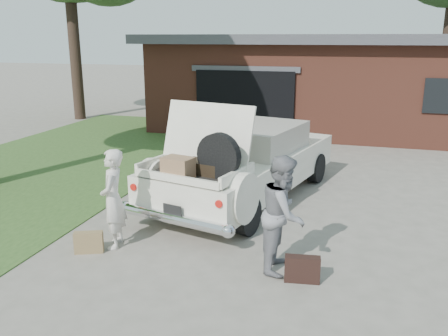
# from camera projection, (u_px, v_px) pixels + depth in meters

# --- Properties ---
(ground) EXTENTS (90.00, 90.00, 0.00)m
(ground) POSITION_uv_depth(u_px,v_px,m) (214.00, 243.00, 7.70)
(ground) COLOR gray
(ground) RESTS_ON ground
(grass_strip) EXTENTS (6.00, 16.00, 0.02)m
(grass_strip) POSITION_uv_depth(u_px,v_px,m) (43.00, 169.00, 11.97)
(grass_strip) COLOR #2D4C1E
(grass_strip) RESTS_ON ground
(house) EXTENTS (12.80, 7.80, 3.30)m
(house) POSITION_uv_depth(u_px,v_px,m) (332.00, 80.00, 17.58)
(house) COLOR brown
(house) RESTS_ON ground
(sedan) EXTENTS (3.16, 5.55, 2.13)m
(sedan) POSITION_uv_depth(u_px,v_px,m) (246.00, 162.00, 9.65)
(sedan) COLOR white
(sedan) RESTS_ON ground
(woman_left) EXTENTS (0.52, 0.66, 1.58)m
(woman_left) POSITION_uv_depth(u_px,v_px,m) (113.00, 199.00, 7.37)
(woman_left) COLOR beige
(woman_left) RESTS_ON ground
(woman_right) EXTENTS (0.64, 0.82, 1.67)m
(woman_right) POSITION_uv_depth(u_px,v_px,m) (283.00, 214.00, 6.64)
(woman_right) COLOR gray
(woman_right) RESTS_ON ground
(suitcase_left) EXTENTS (0.46, 0.30, 0.34)m
(suitcase_left) POSITION_uv_depth(u_px,v_px,m) (89.00, 242.00, 7.30)
(suitcase_left) COLOR olive
(suitcase_left) RESTS_ON ground
(suitcase_right) EXTENTS (0.49, 0.22, 0.37)m
(suitcase_right) POSITION_uv_depth(u_px,v_px,m) (302.00, 269.00, 6.43)
(suitcase_right) COLOR black
(suitcase_right) RESTS_ON ground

